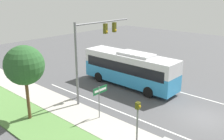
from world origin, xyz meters
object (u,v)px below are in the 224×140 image
object	(u,v)px
street_sign	(100,95)
pedestrian_signal	(138,116)
bus	(130,67)
signal_gantry	(93,44)

from	to	relation	value
street_sign	pedestrian_signal	bearing A→B (deg)	-101.67
bus	pedestrian_signal	size ratio (longest dim) A/B	3.56
signal_gantry	bus	bearing A→B (deg)	-4.23
signal_gantry	street_sign	xyz separation A→B (m)	(-2.36, -3.08, -3.14)
signal_gantry	pedestrian_signal	size ratio (longest dim) A/B	2.43
signal_gantry	pedestrian_signal	bearing A→B (deg)	-113.93
pedestrian_signal	street_sign	xyz separation A→B (m)	(0.86, 4.16, -0.07)
pedestrian_signal	bus	bearing A→B (deg)	40.78
bus	street_sign	distance (m)	7.63
bus	street_sign	size ratio (longest dim) A/B	3.91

